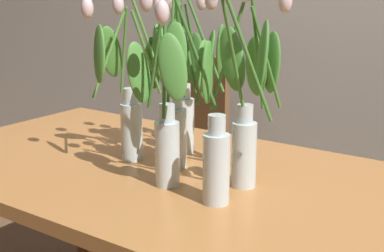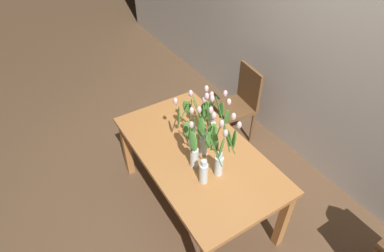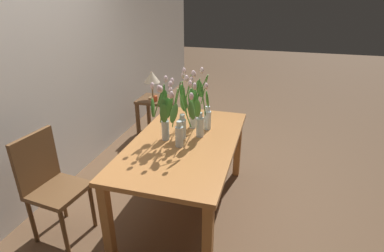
{
  "view_description": "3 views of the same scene",
  "coord_description": "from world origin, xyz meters",
  "px_view_note": "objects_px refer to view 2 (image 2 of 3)",
  "views": [
    {
      "loc": [
        0.98,
        -1.2,
        1.27
      ],
      "look_at": [
        0.1,
        0.05,
        0.87
      ],
      "focal_mm": 49.79,
      "sensor_mm": 36.0,
      "label": 1
    },
    {
      "loc": [
        1.59,
        -1.04,
        2.65
      ],
      "look_at": [
        -0.06,
        -0.01,
        0.99
      ],
      "focal_mm": 29.23,
      "sensor_mm": 36.0,
      "label": 2
    },
    {
      "loc": [
        -2.31,
        -0.72,
        1.96
      ],
      "look_at": [
        0.02,
        -0.06,
        0.88
      ],
      "focal_mm": 28.61,
      "sensor_mm": 36.0,
      "label": 3
    }
  ],
  "objects_px": {
    "tulip_vase_0": "(196,147)",
    "tulip_vase_4": "(209,163)",
    "tulip_vase_5": "(214,122)",
    "dining_table": "(197,158)",
    "tulip_vase_3": "(205,135)",
    "tulip_vase_2": "(193,122)",
    "tulip_vase_1": "(221,153)",
    "dining_chair": "(240,101)"
  },
  "relations": [
    {
      "from": "tulip_vase_1",
      "to": "tulip_vase_5",
      "type": "bearing_deg",
      "value": 154.22
    },
    {
      "from": "tulip_vase_1",
      "to": "tulip_vase_4",
      "type": "xyz_separation_m",
      "value": [
        0.02,
        -0.13,
        -0.02
      ]
    },
    {
      "from": "tulip_vase_0",
      "to": "tulip_vase_3",
      "type": "height_order",
      "value": "tulip_vase_0"
    },
    {
      "from": "tulip_vase_5",
      "to": "dining_chair",
      "type": "xyz_separation_m",
      "value": [
        -0.57,
        0.8,
        -0.44
      ]
    },
    {
      "from": "tulip_vase_0",
      "to": "tulip_vase_5",
      "type": "height_order",
      "value": "tulip_vase_0"
    },
    {
      "from": "tulip_vase_4",
      "to": "tulip_vase_3",
      "type": "bearing_deg",
      "value": 151.3
    },
    {
      "from": "tulip_vase_5",
      "to": "tulip_vase_0",
      "type": "bearing_deg",
      "value": -60.76
    },
    {
      "from": "tulip_vase_3",
      "to": "tulip_vase_4",
      "type": "distance_m",
      "value": 0.29
    },
    {
      "from": "tulip_vase_4",
      "to": "tulip_vase_5",
      "type": "relative_size",
      "value": 1.04
    },
    {
      "from": "tulip_vase_2",
      "to": "tulip_vase_5",
      "type": "relative_size",
      "value": 1.0
    },
    {
      "from": "dining_table",
      "to": "tulip_vase_4",
      "type": "height_order",
      "value": "tulip_vase_4"
    },
    {
      "from": "dining_table",
      "to": "tulip_vase_1",
      "type": "xyz_separation_m",
      "value": [
        0.29,
        0.03,
        0.3
      ]
    },
    {
      "from": "dining_table",
      "to": "dining_chair",
      "type": "relative_size",
      "value": 1.72
    },
    {
      "from": "dining_table",
      "to": "tulip_vase_3",
      "type": "bearing_deg",
      "value": 31.09
    },
    {
      "from": "tulip_vase_2",
      "to": "tulip_vase_1",
      "type": "bearing_deg",
      "value": 0.91
    },
    {
      "from": "tulip_vase_1",
      "to": "tulip_vase_4",
      "type": "height_order",
      "value": "tulip_vase_1"
    },
    {
      "from": "tulip_vase_3",
      "to": "dining_table",
      "type": "bearing_deg",
      "value": -148.91
    },
    {
      "from": "tulip_vase_3",
      "to": "tulip_vase_5",
      "type": "xyz_separation_m",
      "value": [
        -0.09,
        0.15,
        0.01
      ]
    },
    {
      "from": "tulip_vase_0",
      "to": "tulip_vase_1",
      "type": "relative_size",
      "value": 1.0
    },
    {
      "from": "tulip_vase_0",
      "to": "tulip_vase_5",
      "type": "bearing_deg",
      "value": 119.24
    },
    {
      "from": "dining_table",
      "to": "dining_chair",
      "type": "bearing_deg",
      "value": 121.38
    },
    {
      "from": "tulip_vase_3",
      "to": "tulip_vase_2",
      "type": "bearing_deg",
      "value": -175.79
    },
    {
      "from": "dining_chair",
      "to": "tulip_vase_1",
      "type": "bearing_deg",
      "value": -46.9
    },
    {
      "from": "tulip_vase_0",
      "to": "tulip_vase_3",
      "type": "bearing_deg",
      "value": 116.99
    },
    {
      "from": "tulip_vase_2",
      "to": "tulip_vase_5",
      "type": "xyz_separation_m",
      "value": [
        0.08,
        0.16,
        -0.0
      ]
    },
    {
      "from": "tulip_vase_3",
      "to": "tulip_vase_5",
      "type": "bearing_deg",
      "value": 121.24
    },
    {
      "from": "tulip_vase_2",
      "to": "tulip_vase_5",
      "type": "bearing_deg",
      "value": 62.73
    },
    {
      "from": "tulip_vase_3",
      "to": "tulip_vase_5",
      "type": "relative_size",
      "value": 1.02
    },
    {
      "from": "tulip_vase_1",
      "to": "tulip_vase_3",
      "type": "xyz_separation_m",
      "value": [
        -0.23,
        0.01,
        0.01
      ]
    },
    {
      "from": "dining_table",
      "to": "tulip_vase_2",
      "type": "xyz_separation_m",
      "value": [
        -0.11,
        0.02,
        0.32
      ]
    },
    {
      "from": "tulip_vase_3",
      "to": "tulip_vase_4",
      "type": "relative_size",
      "value": 0.98
    },
    {
      "from": "tulip_vase_2",
      "to": "tulip_vase_4",
      "type": "height_order",
      "value": "tulip_vase_4"
    },
    {
      "from": "tulip_vase_1",
      "to": "tulip_vase_5",
      "type": "relative_size",
      "value": 1.06
    },
    {
      "from": "dining_table",
      "to": "tulip_vase_5",
      "type": "xyz_separation_m",
      "value": [
        -0.03,
        0.18,
        0.32
      ]
    },
    {
      "from": "tulip_vase_0",
      "to": "tulip_vase_4",
      "type": "height_order",
      "value": "tulip_vase_0"
    },
    {
      "from": "tulip_vase_1",
      "to": "tulip_vase_5",
      "type": "xyz_separation_m",
      "value": [
        -0.32,
        0.15,
        0.02
      ]
    },
    {
      "from": "dining_table",
      "to": "tulip_vase_5",
      "type": "bearing_deg",
      "value": 98.36
    },
    {
      "from": "tulip_vase_2",
      "to": "tulip_vase_4",
      "type": "relative_size",
      "value": 0.96
    },
    {
      "from": "tulip_vase_5",
      "to": "dining_table",
      "type": "bearing_deg",
      "value": -81.64
    },
    {
      "from": "tulip_vase_2",
      "to": "tulip_vase_3",
      "type": "bearing_deg",
      "value": 4.21
    },
    {
      "from": "tulip_vase_0",
      "to": "tulip_vase_1",
      "type": "xyz_separation_m",
      "value": [
        0.16,
        0.13,
        -0.0
      ]
    },
    {
      "from": "tulip_vase_1",
      "to": "dining_chair",
      "type": "distance_m",
      "value": 1.37
    }
  ]
}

